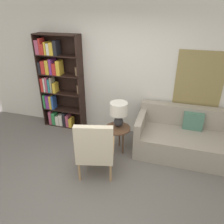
{
  "coord_description": "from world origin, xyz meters",
  "views": [
    {
      "loc": [
        1.1,
        -2.19,
        2.63
      ],
      "look_at": [
        0.13,
        1.09,
        0.9
      ],
      "focal_mm": 35.0,
      "sensor_mm": 36.0,
      "label": 1
    }
  ],
  "objects_px": {
    "bookshelf": "(57,84)",
    "table_lamp": "(119,111)",
    "armchair": "(95,148)",
    "side_table": "(118,130)",
    "couch": "(191,139)"
  },
  "relations": [
    {
      "from": "table_lamp",
      "to": "bookshelf",
      "type": "bearing_deg",
      "value": 160.53
    },
    {
      "from": "couch",
      "to": "table_lamp",
      "type": "xyz_separation_m",
      "value": [
        -1.35,
        -0.25,
        0.52
      ]
    },
    {
      "from": "armchair",
      "to": "couch",
      "type": "height_order",
      "value": "armchair"
    },
    {
      "from": "armchair",
      "to": "table_lamp",
      "type": "bearing_deg",
      "value": 79.28
    },
    {
      "from": "bookshelf",
      "to": "armchair",
      "type": "height_order",
      "value": "bookshelf"
    },
    {
      "from": "bookshelf",
      "to": "side_table",
      "type": "height_order",
      "value": "bookshelf"
    },
    {
      "from": "couch",
      "to": "table_lamp",
      "type": "distance_m",
      "value": 1.47
    },
    {
      "from": "side_table",
      "to": "table_lamp",
      "type": "height_order",
      "value": "table_lamp"
    },
    {
      "from": "side_table",
      "to": "table_lamp",
      "type": "xyz_separation_m",
      "value": [
        0.0,
        0.06,
        0.38
      ]
    },
    {
      "from": "armchair",
      "to": "side_table",
      "type": "xyz_separation_m",
      "value": [
        0.16,
        0.79,
        -0.11
      ]
    },
    {
      "from": "armchair",
      "to": "table_lamp",
      "type": "height_order",
      "value": "armchair"
    },
    {
      "from": "bookshelf",
      "to": "table_lamp",
      "type": "distance_m",
      "value": 1.66
    },
    {
      "from": "armchair",
      "to": "table_lamp",
      "type": "distance_m",
      "value": 0.9
    },
    {
      "from": "armchair",
      "to": "couch",
      "type": "relative_size",
      "value": 0.5
    },
    {
      "from": "armchair",
      "to": "couch",
      "type": "xyz_separation_m",
      "value": [
        1.52,
        1.1,
        -0.25
      ]
    }
  ]
}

